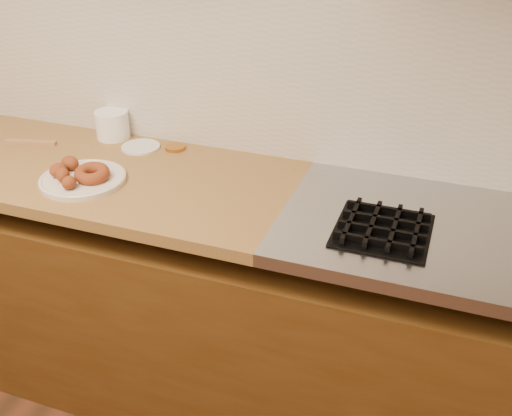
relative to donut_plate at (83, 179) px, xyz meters
The scene contains 11 objects.
wall_back 0.63m from the donut_plate, 69.20° to the left, with size 4.00×0.02×2.70m, color tan.
base_cabinet 0.55m from the donut_plate, 33.95° to the left, with size 3.60×0.60×0.77m, color #4E3413.
backsplash 0.52m from the donut_plate, 68.63° to the left, with size 3.60×0.02×0.60m, color beige.
burner_grates 1.28m from the donut_plate, ahead, with size 0.91×0.26×0.03m.
donut_plate is the anchor object (origin of this frame).
ring_donut 0.05m from the donut_plate, ahead, with size 0.11×0.11×0.04m, color brown.
fried_dough_chunks 0.06m from the donut_plate, 158.86° to the right, with size 0.13×0.17×0.05m.
plastic_tub 0.37m from the donut_plate, 106.10° to the left, with size 0.12×0.12×0.10m, color white.
tub_lid 0.30m from the donut_plate, 81.89° to the left, with size 0.14×0.14×0.01m, color silver.
brass_jar_lid 0.37m from the donut_plate, 63.70° to the left, with size 0.07×0.07×0.01m, color #BA7A2E.
wooden_utensil 0.40m from the donut_plate, 151.69° to the left, with size 0.19×0.02×0.01m, color #9C6F44.
Camera 1 is at (0.95, 0.16, 1.78)m, focal length 42.00 mm.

